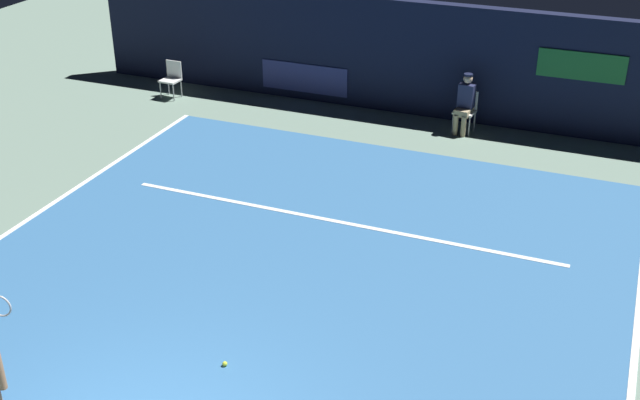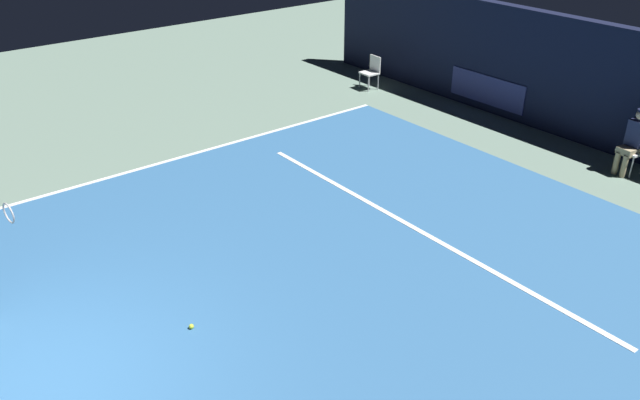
% 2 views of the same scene
% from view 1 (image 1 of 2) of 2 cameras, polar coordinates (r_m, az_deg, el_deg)
% --- Properties ---
extents(ground_plane, '(32.31, 32.31, 0.00)m').
position_cam_1_polar(ground_plane, '(12.60, -1.92, -5.36)').
color(ground_plane, slate).
extents(court_surface, '(10.18, 10.70, 0.01)m').
position_cam_1_polar(court_surface, '(12.60, -1.92, -5.34)').
color(court_surface, '#336699').
rests_on(court_surface, ground).
extents(line_sideline_left, '(0.10, 10.70, 0.01)m').
position_cam_1_polar(line_sideline_left, '(11.83, 21.39, -9.87)').
color(line_sideline_left, white).
rests_on(line_sideline_left, court_surface).
extents(line_sideline_right, '(0.10, 10.70, 0.01)m').
position_cam_1_polar(line_sideline_right, '(15.10, -19.71, -1.15)').
color(line_sideline_right, white).
rests_on(line_sideline_right, court_surface).
extents(line_service, '(7.94, 0.10, 0.01)m').
position_cam_1_polar(line_service, '(14.08, 1.15, -1.51)').
color(line_service, white).
rests_on(line_service, court_surface).
extents(back_wall, '(16.75, 0.33, 2.60)m').
position_cam_1_polar(back_wall, '(18.59, 7.54, 9.80)').
color(back_wall, '#141933').
rests_on(back_wall, ground).
extents(line_judge_on_chair, '(0.49, 0.56, 1.32)m').
position_cam_1_polar(line_judge_on_chair, '(17.86, 10.22, 6.79)').
color(line_judge_on_chair, white).
rests_on(line_judge_on_chair, ground).
extents(courtside_chair_near, '(0.46, 0.43, 0.88)m').
position_cam_1_polar(courtside_chair_near, '(20.11, -10.44, 8.54)').
color(courtside_chair_near, white).
rests_on(courtside_chair_near, ground).
extents(tennis_ball, '(0.07, 0.07, 0.07)m').
position_cam_1_polar(tennis_ball, '(10.84, -6.75, -11.43)').
color(tennis_ball, '#CCE033').
rests_on(tennis_ball, court_surface).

